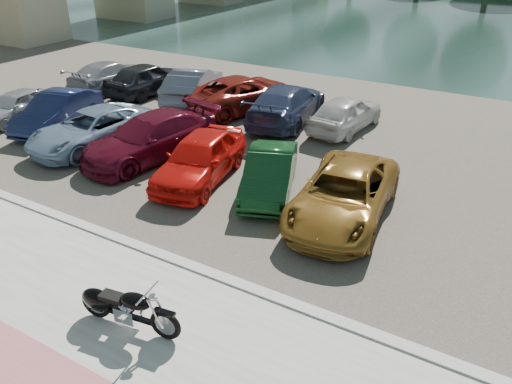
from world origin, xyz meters
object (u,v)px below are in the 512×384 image
Objects in this scene: car_0 at (16,106)px; car_1 at (57,111)px; motorcycle at (120,306)px; car_2 at (92,129)px.

car_0 is 2.29m from car_1.
motorcycle is 14.40m from car_0.
car_1 reaches higher than car_2.
car_1 is at bearing 171.97° from car_2.
motorcycle is 0.54× the size of car_1.
motorcycle is 0.47× the size of car_2.
car_1 is (-10.31, 7.23, 0.19)m from motorcycle.
motorcycle is 10.06m from car_2.
car_0 is at bearing -178.90° from car_2.
car_0 is at bearing 142.77° from motorcycle.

